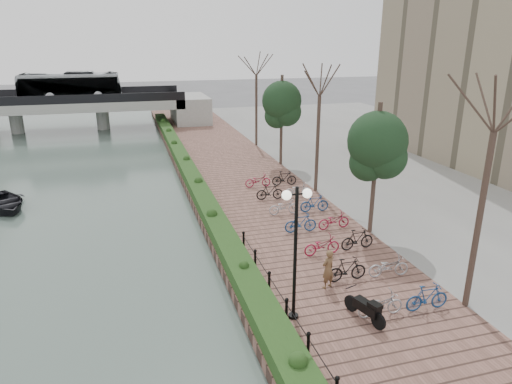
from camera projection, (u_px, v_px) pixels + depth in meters
name	position (u px, v px, depth m)	size (l,w,h in m)	color
promenade	(250.00, 192.00, 29.91)	(8.00, 75.00, 0.50)	brown
inland_pavement	(456.00, 174.00, 34.06)	(24.00, 75.00, 0.50)	gray
hedge	(192.00, 178.00, 31.14)	(1.10, 56.00, 0.60)	#1E3D16
chain_fence	(297.00, 326.00, 14.90)	(0.10, 14.10, 0.70)	black
lamppost	(296.00, 226.00, 14.88)	(1.02, 0.32, 4.80)	black
motorcycle	(365.00, 307.00, 15.68)	(0.50, 1.59, 0.99)	black
pedestrian	(328.00, 269.00, 17.64)	(0.58, 0.38, 1.60)	brown
bicycle_parking	(317.00, 222.00, 23.12)	(2.40, 17.32, 1.00)	#AEADB2
street_trees	(341.00, 154.00, 25.47)	(3.20, 37.12, 6.80)	#31251D
bridge	(26.00, 102.00, 49.42)	(36.00, 10.77, 6.50)	gray
boat	(3.00, 202.00, 27.36)	(3.13, 4.38, 0.91)	black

